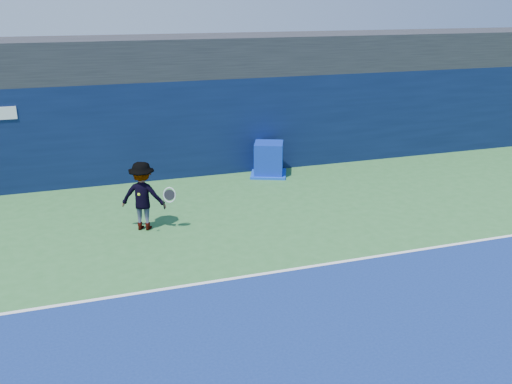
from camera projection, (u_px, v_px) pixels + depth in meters
ground at (325, 358)px, 8.91m from camera, size 80.00×80.00×0.00m
baseline at (262, 274)px, 11.60m from camera, size 24.00×0.10×0.01m
stadium_band at (175, 56)px, 18.07m from camera, size 36.00×3.00×1.20m
back_wall_assembly at (184, 127)px, 17.85m from camera, size 36.00×1.03×3.00m
equipment_cart at (269, 160)px, 18.00m from camera, size 1.44×1.44×1.05m
tennis_player at (143, 196)px, 13.66m from camera, size 1.37×1.02×1.68m
tennis_ball at (139, 194)px, 13.06m from camera, size 0.07×0.07×0.07m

